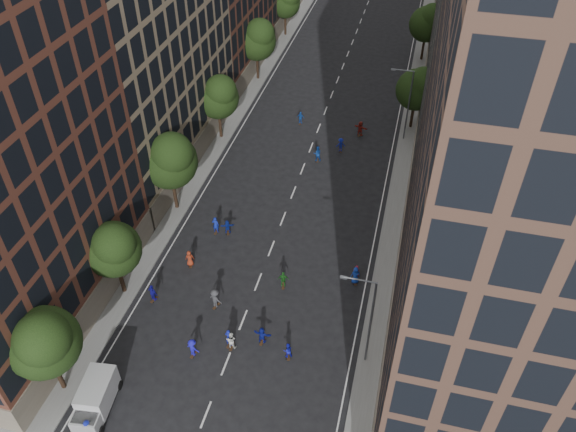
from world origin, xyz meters
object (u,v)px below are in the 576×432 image
object	(u,v)px
streetlamp_near	(368,318)
cargo_van	(95,398)
skater_0	(89,429)
skater_1	(229,338)
streetlamp_far	(407,102)
skater_2	(288,351)

from	to	relation	value
streetlamp_near	cargo_van	xyz separation A→B (m)	(-18.18, -8.89, -3.89)
skater_0	skater_1	xyz separation A→B (m)	(6.97, 9.81, -0.00)
streetlamp_far	cargo_van	bearing A→B (deg)	-113.46
streetlamp_near	skater_2	bearing A→B (deg)	-168.79
streetlamp_far	skater_2	distance (m)	34.92
streetlamp_near	skater_1	distance (m)	11.56
skater_0	streetlamp_far	bearing A→B (deg)	-106.77
streetlamp_far	skater_2	size ratio (longest dim) A/B	5.99
streetlamp_near	skater_2	xyz separation A→B (m)	(-5.80, -1.15, -4.41)
streetlamp_near	skater_1	world-z (taller)	streetlamp_near
streetlamp_far	skater_0	distance (m)	47.60
streetlamp_near	cargo_van	world-z (taller)	streetlamp_near
skater_0	skater_2	world-z (taller)	skater_0
skater_0	skater_2	size ratio (longest dim) A/B	1.17
streetlamp_near	skater_0	bearing A→B (deg)	-148.05
streetlamp_far	streetlamp_near	bearing A→B (deg)	-90.00
streetlamp_far	skater_0	world-z (taller)	streetlamp_far
streetlamp_near	streetlamp_far	distance (m)	33.00
skater_0	skater_1	bearing A→B (deg)	-120.32
cargo_van	skater_1	bearing A→B (deg)	38.84
skater_0	skater_1	size ratio (longest dim) A/B	1.00
skater_0	skater_1	world-z (taller)	skater_0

